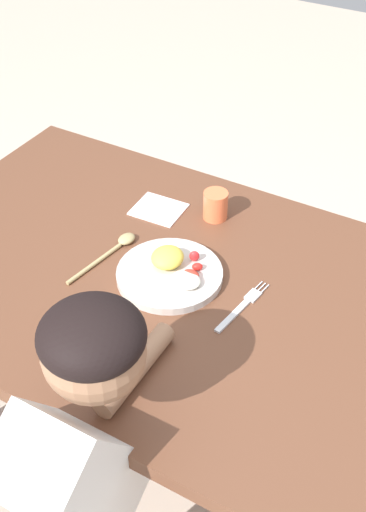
% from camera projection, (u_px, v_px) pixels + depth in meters
% --- Properties ---
extents(ground_plane, '(8.00, 8.00, 0.00)m').
position_uv_depth(ground_plane, '(187.00, 468.00, 1.98)').
color(ground_plane, beige).
extents(dining_table, '(1.49, 0.87, 0.75)m').
position_uv_depth(dining_table, '(188.00, 322.00, 1.57)').
color(dining_table, brown).
rests_on(dining_table, ground_plane).
extents(plate, '(0.25, 0.25, 0.06)m').
position_uv_depth(plate, '(171.00, 272.00, 1.51)').
color(plate, beige).
rests_on(plate, dining_table).
extents(fork, '(0.04, 0.19, 0.01)m').
position_uv_depth(fork, '(242.00, 307.00, 1.44)').
color(fork, silver).
rests_on(fork, dining_table).
extents(spoon, '(0.06, 0.23, 0.02)m').
position_uv_depth(spoon, '(115.00, 248.00, 1.59)').
color(spoon, tan).
rests_on(spoon, dining_table).
extents(drinking_cup, '(0.06, 0.06, 0.08)m').
position_uv_depth(drinking_cup, '(215.00, 205.00, 1.67)').
color(drinking_cup, '#EF6F43').
rests_on(drinking_cup, dining_table).
extents(person, '(0.18, 0.49, 1.03)m').
position_uv_depth(person, '(78.00, 509.00, 1.26)').
color(person, navy).
rests_on(person, ground_plane).
extents(napkin, '(0.13, 0.12, 0.00)m').
position_uv_depth(napkin, '(159.00, 209.00, 1.72)').
color(napkin, white).
rests_on(napkin, dining_table).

